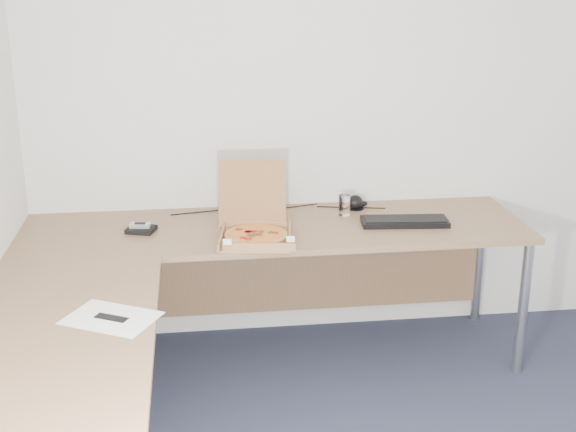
{
  "coord_description": "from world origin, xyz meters",
  "views": [
    {
      "loc": [
        -0.89,
        -2.16,
        1.98
      ],
      "look_at": [
        -0.45,
        1.28,
        0.82
      ],
      "focal_mm": 47.69,
      "sensor_mm": 36.0,
      "label": 1
    }
  ],
  "objects": [
    {
      "name": "wallet",
      "position": [
        -1.15,
        1.4,
        0.74
      ],
      "size": [
        0.16,
        0.14,
        0.02
      ],
      "primitive_type": "cube",
      "rotation": [
        0.0,
        0.0,
        -0.33
      ],
      "color": "black",
      "rests_on": "desk"
    },
    {
      "name": "phone",
      "position": [
        -1.16,
        1.41,
        0.76
      ],
      "size": [
        0.1,
        0.07,
        0.02
      ],
      "primitive_type": "cube",
      "rotation": [
        0.0,
        0.0,
        -0.15
      ],
      "color": "#B2B5BA",
      "rests_on": "wallet"
    },
    {
      "name": "dome_speaker",
      "position": [
        -0.05,
        1.63,
        0.77
      ],
      "size": [
        0.09,
        0.09,
        0.08
      ],
      "primitive_type": "ellipsoid",
      "color": "black",
      "rests_on": "desk"
    },
    {
      "name": "desk",
      "position": [
        -0.82,
        0.97,
        0.7
      ],
      "size": [
        2.5,
        2.2,
        0.73
      ],
      "color": "#8A6544",
      "rests_on": "ground"
    },
    {
      "name": "drinking_glass",
      "position": [
        -0.12,
        1.53,
        0.78
      ],
      "size": [
        0.06,
        0.06,
        0.11
      ],
      "primitive_type": "cylinder",
      "color": "white",
      "rests_on": "desk"
    },
    {
      "name": "paper_sheet",
      "position": [
        -1.21,
        0.45,
        0.73
      ],
      "size": [
        0.4,
        0.36,
        0.0
      ],
      "primitive_type": "cube",
      "rotation": [
        0.0,
        0.0,
        -0.49
      ],
      "color": "white",
      "rests_on": "desk"
    },
    {
      "name": "cable_bundle",
      "position": [
        -0.47,
        1.66,
        0.73
      ],
      "size": [
        0.55,
        0.11,
        0.01
      ],
      "primitive_type": null,
      "rotation": [
        0.0,
        0.0,
        0.14
      ],
      "color": "black",
      "rests_on": "desk"
    },
    {
      "name": "pizza_box",
      "position": [
        -0.61,
        1.22,
        0.77
      ],
      "size": [
        0.33,
        0.38,
        0.34
      ],
      "rotation": [
        0.0,
        0.0,
        -0.14
      ],
      "color": "#AA7344",
      "rests_on": "desk"
    },
    {
      "name": "mouse",
      "position": [
        -0.02,
        1.66,
        0.75
      ],
      "size": [
        0.11,
        0.08,
        0.03
      ],
      "primitive_type": "ellipsoid",
      "rotation": [
        0.0,
        0.0,
        0.29
      ],
      "color": "black",
      "rests_on": "desk"
    },
    {
      "name": "room_shell",
      "position": [
        0.0,
        0.0,
        1.25
      ],
      "size": [
        3.5,
        3.5,
        2.5
      ],
      "primitive_type": null,
      "color": "silver",
      "rests_on": "ground"
    },
    {
      "name": "keyboard",
      "position": [
        0.15,
        1.34,
        0.74
      ],
      "size": [
        0.44,
        0.19,
        0.03
      ],
      "primitive_type": "cube",
      "rotation": [
        0.0,
        0.0,
        -0.09
      ],
      "color": "black",
      "rests_on": "desk"
    }
  ]
}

